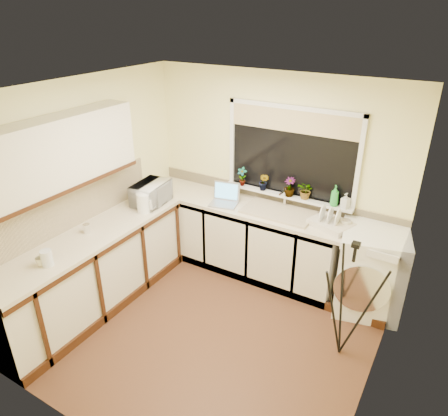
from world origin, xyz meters
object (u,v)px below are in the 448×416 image
(dish_rack, at_px, (331,224))
(plant_b, at_px, (264,182))
(cup_left, at_px, (40,261))
(plant_a, at_px, (242,177))
(soap_bottle_green, at_px, (335,196))
(laptop, at_px, (225,198))
(steel_jar, at_px, (87,228))
(glass_jug, at_px, (47,258))
(soap_bottle_clear, at_px, (346,201))
(cup_back, at_px, (346,224))
(washing_machine, at_px, (370,271))
(plant_d, at_px, (306,190))
(kettle, at_px, (144,203))
(microwave, at_px, (151,193))
(tripod, at_px, (347,301))
(plant_c, at_px, (289,187))

(dish_rack, bearing_deg, plant_b, -172.92)
(plant_b, xyz_separation_m, cup_left, (-1.16, -2.32, -0.22))
(plant_a, relative_size, soap_bottle_green, 0.98)
(dish_rack, xyz_separation_m, plant_a, (-1.22, 0.21, 0.24))
(laptop, relative_size, steel_jar, 3.70)
(glass_jug, bearing_deg, dish_rack, 45.63)
(soap_bottle_clear, height_order, cup_back, soap_bottle_clear)
(washing_machine, height_order, plant_d, plant_d)
(cup_back, relative_size, cup_left, 1.32)
(dish_rack, xyz_separation_m, plant_b, (-0.92, 0.21, 0.23))
(kettle, distance_m, microwave, 0.23)
(tripod, xyz_separation_m, soap_bottle_clear, (-0.38, 1.05, 0.51))
(dish_rack, distance_m, plant_b, 0.97)
(laptop, bearing_deg, microwave, -160.93)
(dish_rack, height_order, soap_bottle_green, soap_bottle_green)
(cup_left, bearing_deg, plant_b, 63.45)
(plant_d, relative_size, cup_back, 1.76)
(cup_back, bearing_deg, plant_d, 161.73)
(tripod, bearing_deg, dish_rack, 117.50)
(soap_bottle_green, xyz_separation_m, soap_bottle_clear, (0.13, 0.00, -0.03))
(plant_b, distance_m, plant_c, 0.33)
(steel_jar, bearing_deg, soap_bottle_green, 38.23)
(washing_machine, relative_size, soap_bottle_clear, 5.46)
(glass_jug, bearing_deg, kettle, 88.62)
(plant_a, bearing_deg, tripod, -31.61)
(plant_b, bearing_deg, cup_left, -116.55)
(tripod, bearing_deg, glass_jug, -154.24)
(plant_c, bearing_deg, tripod, -44.76)
(microwave, bearing_deg, washing_machine, -83.70)
(washing_machine, xyz_separation_m, kettle, (-2.48, -0.76, 0.53))
(plant_b, relative_size, plant_d, 1.04)
(plant_d, bearing_deg, cup_left, -125.72)
(plant_c, relative_size, soap_bottle_clear, 1.30)
(microwave, distance_m, plant_a, 1.13)
(dish_rack, bearing_deg, plant_d, 168.99)
(plant_a, xyz_separation_m, cup_back, (1.37, -0.15, -0.22))
(kettle, bearing_deg, glass_jug, -91.38)
(glass_jug, xyz_separation_m, microwave, (-0.04, 1.55, 0.05))
(laptop, bearing_deg, plant_b, 23.09)
(dish_rack, height_order, plant_b, plant_b)
(dish_rack, relative_size, glass_jug, 2.77)
(plant_c, distance_m, cup_back, 0.79)
(microwave, height_order, soap_bottle_clear, soap_bottle_clear)
(kettle, bearing_deg, cup_back, 20.49)
(microwave, height_order, cup_left, microwave)
(dish_rack, distance_m, glass_jug, 2.91)
(laptop, bearing_deg, plant_d, 5.80)
(soap_bottle_green, bearing_deg, tripod, -64.21)
(steel_jar, height_order, soap_bottle_green, soap_bottle_green)
(plant_d, bearing_deg, washing_machine, -14.22)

